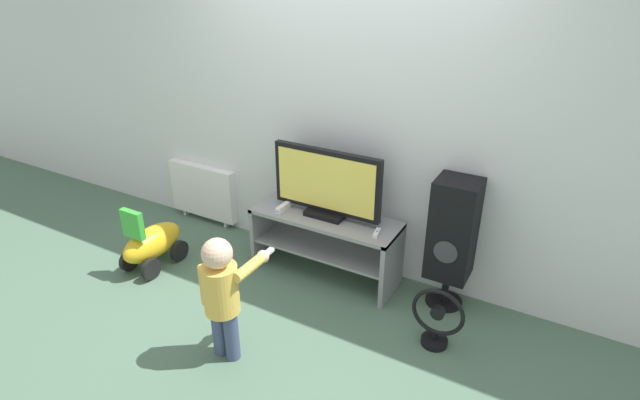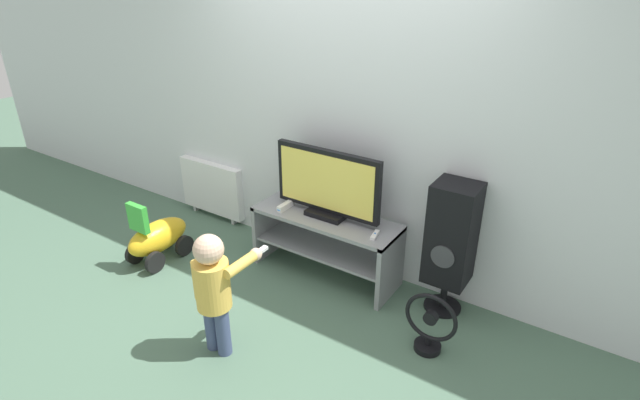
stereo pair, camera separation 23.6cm
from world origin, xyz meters
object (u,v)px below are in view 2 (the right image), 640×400
game_console (285,206)px  radiator (212,188)px  remote_primary (375,235)px  floor_fan (430,325)px  ride_on_toy (157,237)px  child (214,285)px  speaker_tower (452,236)px  television (327,184)px

game_console → radiator: 1.18m
remote_primary → floor_fan: size_ratio=0.31×
game_console → radiator: bearing=165.5°
floor_fan → radiator: (-2.50, 0.59, 0.12)m
floor_fan → game_console: bearing=167.7°
game_console → ride_on_toy: 1.14m
game_console → radiator: size_ratio=0.24×
child → floor_fan: 1.40m
child → floor_fan: child is taller
remote_primary → child: bearing=-117.8°
speaker_tower → radiator: size_ratio=1.36×
speaker_tower → child: bearing=-131.1°
television → speaker_tower: 0.98m
ride_on_toy → radiator: (-0.16, 0.82, 0.10)m
speaker_tower → radiator: speaker_tower is taller
game_console → floor_fan: size_ratio=0.40×
television → child: (-0.10, -1.14, -0.28)m
game_console → floor_fan: (1.38, -0.30, -0.35)m
floor_fan → speaker_tower: bearing=99.3°
speaker_tower → ride_on_toy: speaker_tower is taller
floor_fan → radiator: bearing=166.7°
game_console → speaker_tower: speaker_tower is taller
television → child: 1.18m
game_console → remote_primary: size_ratio=1.30×
floor_fan → ride_on_toy: (-2.34, -0.23, 0.02)m
remote_primary → radiator: 1.95m
television → remote_primary: 0.53m
ride_on_toy → radiator: 0.84m
television → remote_primary: (0.46, -0.08, -0.25)m
remote_primary → speaker_tower: (0.50, 0.16, 0.07)m
remote_primary → child: size_ratio=0.15×
floor_fan → television: bearing=159.4°
game_console → television: bearing=14.9°
floor_fan → ride_on_toy: ride_on_toy is taller
remote_primary → radiator: radiator is taller
television → ride_on_toy: (-1.29, -0.62, -0.57)m
game_console → ride_on_toy: size_ratio=0.30×
child → floor_fan: (1.14, 0.75, -0.31)m
television → radiator: 1.54m
child → ride_on_toy: 1.34m
remote_primary → game_console: bearing=-179.3°
ride_on_toy → radiator: size_ratio=0.79×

